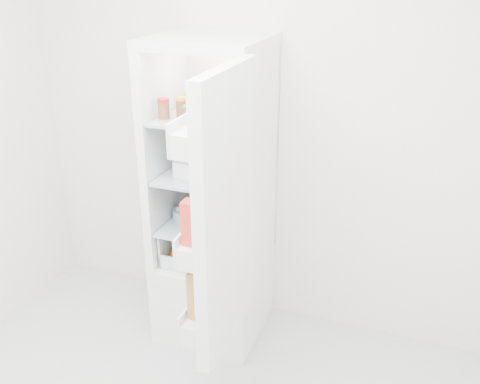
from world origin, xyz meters
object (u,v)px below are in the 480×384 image
at_px(refrigerator, 216,230).
at_px(red_cabbage, 224,201).
at_px(mushroom_bowl, 184,215).
at_px(fridge_door, 221,219).

height_order(refrigerator, red_cabbage, refrigerator).
distance_m(mushroom_bowl, fridge_door, 0.79).
bearing_deg(red_cabbage, mushroom_bowl, -147.39).
bearing_deg(red_cabbage, refrigerator, -131.88).
xyz_separation_m(red_cabbage, mushroom_bowl, (-0.20, -0.13, -0.06)).
xyz_separation_m(red_cabbage, fridge_door, (0.27, -0.68, 0.25)).
bearing_deg(refrigerator, fridge_door, -64.65).
height_order(mushroom_bowl, fridge_door, fridge_door).
height_order(refrigerator, fridge_door, refrigerator).
relative_size(red_cabbage, mushroom_bowl, 1.40).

